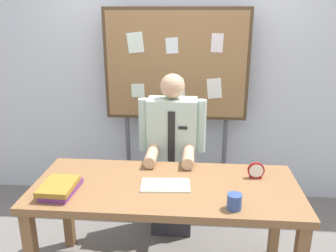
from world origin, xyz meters
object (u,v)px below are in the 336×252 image
at_px(desk, 166,197).
at_px(open_notebook, 166,185).
at_px(bulletin_board, 176,68).
at_px(person, 172,161).
at_px(book_stack, 60,188).
at_px(coffee_mug, 234,202).
at_px(desk_clock, 256,171).

xyz_separation_m(desk, open_notebook, (0.00, -0.02, 0.10)).
height_order(desk, bulletin_board, bulletin_board).
distance_m(person, open_notebook, 0.65).
bearing_deg(book_stack, coffee_mug, -5.55).
relative_size(bulletin_board, book_stack, 6.13).
bearing_deg(book_stack, open_notebook, 12.12).
height_order(desk, person, person).
bearing_deg(desk_clock, bulletin_board, 122.45).
relative_size(book_stack, desk_clock, 2.68).
bearing_deg(bulletin_board, desk, -90.00).
bearing_deg(book_stack, desk_clock, 13.76).
xyz_separation_m(book_stack, coffee_mug, (1.08, -0.11, 0.01)).
bearing_deg(person, coffee_mug, -64.47).
height_order(desk, open_notebook, open_notebook).
distance_m(book_stack, desk_clock, 1.31).
distance_m(desk, person, 0.62).
bearing_deg(open_notebook, book_stack, -167.88).
xyz_separation_m(desk, bulletin_board, (-0.00, 1.11, 0.70)).
relative_size(person, book_stack, 4.50).
xyz_separation_m(desk_clock, coffee_mug, (-0.19, -0.42, -0.01)).
height_order(person, coffee_mug, person).
relative_size(book_stack, open_notebook, 0.96).
relative_size(desk, desk_clock, 15.37).
distance_m(bulletin_board, book_stack, 1.55).
distance_m(open_notebook, desk_clock, 0.64).
bearing_deg(coffee_mug, person, 115.53).
height_order(open_notebook, coffee_mug, coffee_mug).
xyz_separation_m(desk, person, (0.00, 0.62, -0.02)).
xyz_separation_m(bulletin_board, desk_clock, (0.61, -0.96, -0.56)).
height_order(bulletin_board, open_notebook, bulletin_board).
bearing_deg(desk_clock, person, 142.49).
bearing_deg(bulletin_board, person, -90.00).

